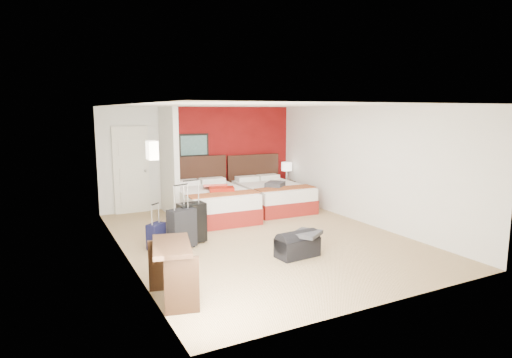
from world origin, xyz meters
TOP-DOWN VIEW (x-y plane):
  - ground at (0.00, 0.00)m, footprint 6.50×6.50m
  - room_walls at (-1.40, 1.42)m, footprint 5.02×6.52m
  - red_accent_panel at (0.75, 3.23)m, footprint 3.50×0.04m
  - partition_wall at (-1.00, 2.61)m, footprint 0.12×1.20m
  - entry_door at (-1.75, 3.20)m, footprint 0.82×0.06m
  - bed_left at (-0.23, 1.89)m, footprint 1.57×2.20m
  - bed_right at (1.42, 2.05)m, footprint 1.47×2.05m
  - red_suitcase_open at (-0.13, 1.79)m, footprint 0.74×0.87m
  - jacket_bundle at (1.32, 1.75)m, footprint 0.61×0.61m
  - nightstand at (2.25, 2.76)m, footprint 0.42×0.42m
  - table_lamp at (2.25, 2.76)m, footprint 0.34×0.34m
  - suitcase_black at (-1.27, 0.28)m, footprint 0.50×0.33m
  - suitcase_charcoal at (-1.53, 0.06)m, footprint 0.52×0.39m
  - suitcase_navy at (-1.96, 0.17)m, footprint 0.37×0.35m
  - duffel_bag at (0.04, -1.24)m, footprint 0.73×0.43m
  - jacket_draped at (0.19, -1.29)m, footprint 0.61×0.59m
  - desk at (-2.29, -1.95)m, footprint 0.66×1.00m

SIDE VIEW (x-z plane):
  - ground at x=0.00m, z-range 0.00..0.00m
  - duffel_bag at x=0.04m, z-range 0.00..0.36m
  - suitcase_navy at x=-1.96m, z-range 0.00..0.44m
  - nightstand at x=2.25m, z-range 0.00..0.53m
  - bed_right at x=1.42m, z-range 0.00..0.60m
  - bed_left at x=-0.23m, z-range 0.00..0.64m
  - suitcase_charcoal at x=-1.53m, z-range 0.00..0.67m
  - suitcase_black at x=-1.27m, z-range 0.00..0.72m
  - desk at x=-2.29m, z-range 0.00..0.76m
  - jacket_draped at x=0.19m, z-range 0.36..0.42m
  - jacket_bundle at x=1.32m, z-range 0.60..0.72m
  - red_suitcase_open at x=-0.13m, z-range 0.64..0.74m
  - table_lamp at x=2.25m, z-range 0.53..1.03m
  - entry_door at x=-1.75m, z-range 0.00..2.05m
  - red_accent_panel at x=0.75m, z-range 0.00..2.50m
  - partition_wall at x=-1.00m, z-range 0.00..2.50m
  - room_walls at x=-1.40m, z-range 0.01..2.51m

